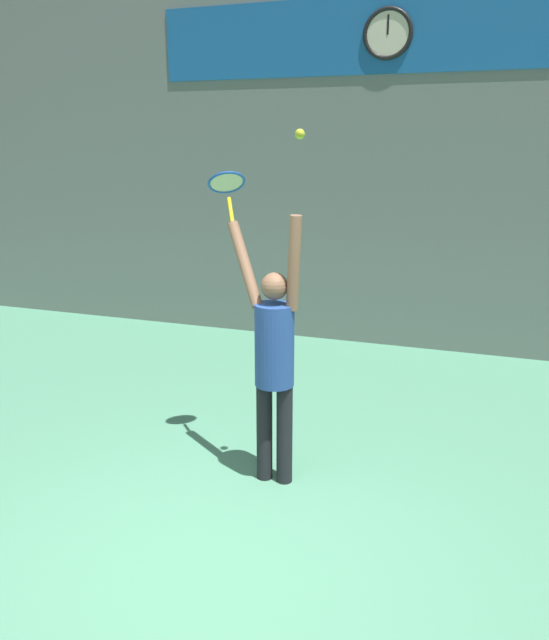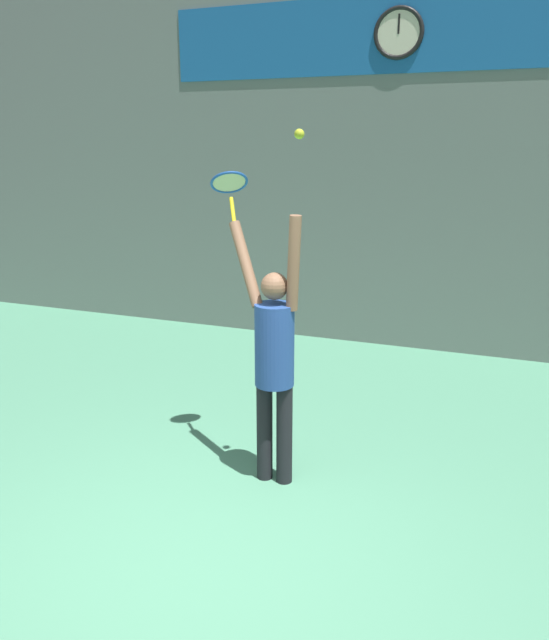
{
  "view_description": "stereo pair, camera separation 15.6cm",
  "coord_description": "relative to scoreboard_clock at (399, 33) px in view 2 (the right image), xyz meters",
  "views": [
    {
      "loc": [
        1.6,
        -2.97,
        2.67
      ],
      "look_at": [
        0.09,
        1.39,
        1.37
      ],
      "focal_mm": 35.0,
      "sensor_mm": 36.0,
      "label": 1
    },
    {
      "loc": [
        1.74,
        -2.91,
        2.67
      ],
      "look_at": [
        0.09,
        1.39,
        1.37
      ],
      "focal_mm": 35.0,
      "sensor_mm": 36.0,
      "label": 2
    }
  ],
  "objects": [
    {
      "name": "ground_plane",
      "position": [
        -0.2,
        -5.26,
        -3.97
      ],
      "size": [
        18.0,
        18.0,
        0.0
      ],
      "primitive_type": "plane",
      "color": "#4C8C6B"
    },
    {
      "name": "scoreboard_clock",
      "position": [
        0.0,
        0.0,
        0.0
      ],
      "size": [
        0.61,
        0.06,
        0.61
      ],
      "color": "beige"
    },
    {
      "name": "tennis_player",
      "position": [
        -0.12,
        -3.87,
        -2.89
      ],
      "size": [
        0.73,
        0.46,
        2.18
      ],
      "color": "black",
      "rests_on": "ground_plane"
    },
    {
      "name": "back_wall",
      "position": [
        -0.2,
        0.08,
        -1.47
      ],
      "size": [
        18.0,
        0.1,
        5.0
      ],
      "color": "slate",
      "rests_on": "ground_plane"
    },
    {
      "name": "sponsor_banner",
      "position": [
        -0.2,
        0.02,
        -0.0
      ],
      "size": [
        5.63,
        0.02,
        0.91
      ],
      "color": "#195B9E"
    },
    {
      "name": "tennis_racket",
      "position": [
        -0.67,
        -3.46,
        -1.62
      ],
      "size": [
        0.41,
        0.4,
        0.41
      ],
      "color": "yellow"
    },
    {
      "name": "tennis_ball",
      "position": [
        0.09,
        -3.92,
        -1.23
      ],
      "size": [
        0.07,
        0.07,
        0.07
      ],
      "color": "#CCDB2D"
    }
  ]
}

